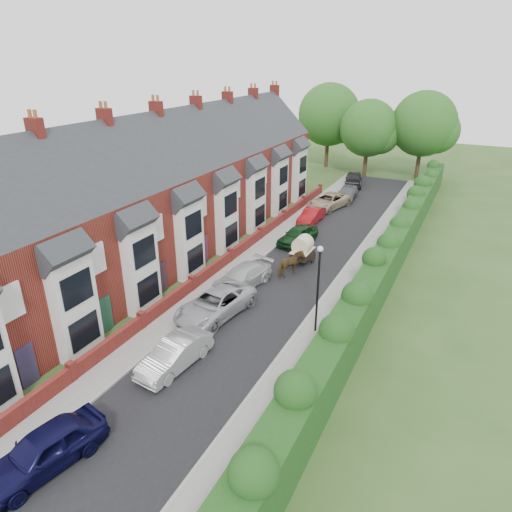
{
  "coord_description": "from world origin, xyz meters",
  "views": [
    {
      "loc": [
        9.96,
        -16.54,
        14.08
      ],
      "look_at": [
        -1.95,
        7.4,
        2.2
      ],
      "focal_mm": 32.0,
      "sensor_mm": 36.0,
      "label": 1
    }
  ],
  "objects_px": {
    "car_red": "(311,216)",
    "horse_cart": "(303,248)",
    "lamppost": "(318,279)",
    "car_silver_b": "(215,304)",
    "car_beige": "(328,201)",
    "horse": "(291,265)",
    "car_green": "(298,235)",
    "car_grey": "(347,193)",
    "car_black": "(354,179)",
    "car_silver_a": "(175,354)",
    "car_white": "(242,277)",
    "car_navy": "(44,450)"
  },
  "relations": [
    {
      "from": "car_red",
      "to": "horse_cart",
      "type": "bearing_deg",
      "value": -72.6
    },
    {
      "from": "lamppost",
      "to": "car_silver_b",
      "type": "distance_m",
      "value": 6.44
    },
    {
      "from": "car_beige",
      "to": "horse",
      "type": "height_order",
      "value": "horse"
    },
    {
      "from": "car_silver_b",
      "to": "car_green",
      "type": "distance_m",
      "value": 12.5
    },
    {
      "from": "car_grey",
      "to": "lamppost",
      "type": "bearing_deg",
      "value": -82.21
    },
    {
      "from": "car_red",
      "to": "car_black",
      "type": "bearing_deg",
      "value": 91.47
    },
    {
      "from": "lamppost",
      "to": "car_green",
      "type": "xyz_separation_m",
      "value": [
        -5.66,
        11.61,
        -2.58
      ]
    },
    {
      "from": "car_black",
      "to": "horse_cart",
      "type": "bearing_deg",
      "value": -97.34
    },
    {
      "from": "car_silver_a",
      "to": "car_red",
      "type": "distance_m",
      "value": 22.76
    },
    {
      "from": "horse_cart",
      "to": "car_red",
      "type": "bearing_deg",
      "value": 105.93
    },
    {
      "from": "car_beige",
      "to": "horse_cart",
      "type": "bearing_deg",
      "value": -64.9
    },
    {
      "from": "car_white",
      "to": "car_red",
      "type": "bearing_deg",
      "value": 103.38
    },
    {
      "from": "horse",
      "to": "horse_cart",
      "type": "height_order",
      "value": "horse_cart"
    },
    {
      "from": "car_green",
      "to": "horse",
      "type": "relative_size",
      "value": 2.07
    },
    {
      "from": "horse_cart",
      "to": "car_green",
      "type": "bearing_deg",
      "value": 116.4
    },
    {
      "from": "car_silver_b",
      "to": "horse_cart",
      "type": "height_order",
      "value": "horse_cart"
    },
    {
      "from": "lamppost",
      "to": "car_grey",
      "type": "relative_size",
      "value": 1.12
    },
    {
      "from": "car_black",
      "to": "horse_cart",
      "type": "xyz_separation_m",
      "value": [
        2.5,
        -22.93,
        0.44
      ]
    },
    {
      "from": "car_grey",
      "to": "horse_cart",
      "type": "height_order",
      "value": "horse_cart"
    },
    {
      "from": "horse",
      "to": "horse_cart",
      "type": "distance_m",
      "value": 2.24
    },
    {
      "from": "car_silver_b",
      "to": "horse",
      "type": "xyz_separation_m",
      "value": [
        1.95,
        6.76,
        0.1
      ]
    },
    {
      "from": "car_navy",
      "to": "car_white",
      "type": "relative_size",
      "value": 0.96
    },
    {
      "from": "lamppost",
      "to": "car_red",
      "type": "distance_m",
      "value": 18.18
    },
    {
      "from": "car_navy",
      "to": "car_black",
      "type": "distance_m",
      "value": 43.91
    },
    {
      "from": "car_grey",
      "to": "car_green",
      "type": "bearing_deg",
      "value": -94.94
    },
    {
      "from": "lamppost",
      "to": "horse_cart",
      "type": "xyz_separation_m",
      "value": [
        -3.9,
        8.07,
        -2.05
      ]
    },
    {
      "from": "lamppost",
      "to": "car_white",
      "type": "distance_m",
      "value": 7.32
    },
    {
      "from": "lamppost",
      "to": "car_silver_b",
      "type": "xyz_separation_m",
      "value": [
        -5.85,
        -0.89,
        -2.53
      ]
    },
    {
      "from": "car_silver_a",
      "to": "car_green",
      "type": "height_order",
      "value": "car_green"
    },
    {
      "from": "car_navy",
      "to": "car_green",
      "type": "relative_size",
      "value": 1.1
    },
    {
      "from": "car_white",
      "to": "horse",
      "type": "height_order",
      "value": "horse"
    },
    {
      "from": "car_red",
      "to": "car_silver_a",
      "type": "bearing_deg",
      "value": -85.31
    },
    {
      "from": "car_silver_a",
      "to": "car_white",
      "type": "bearing_deg",
      "value": 102.95
    },
    {
      "from": "car_green",
      "to": "horse_cart",
      "type": "distance_m",
      "value": 3.99
    },
    {
      "from": "horse",
      "to": "car_red",
      "type": "bearing_deg",
      "value": -56.98
    },
    {
      "from": "car_silver_b",
      "to": "horse_cart",
      "type": "xyz_separation_m",
      "value": [
        1.95,
        8.96,
        0.48
      ]
    },
    {
      "from": "car_silver_a",
      "to": "car_red",
      "type": "xyz_separation_m",
      "value": [
        -1.28,
        22.72,
        -0.06
      ]
    },
    {
      "from": "car_white",
      "to": "car_grey",
      "type": "relative_size",
      "value": 1.05
    },
    {
      "from": "car_navy",
      "to": "car_beige",
      "type": "height_order",
      "value": "car_navy"
    },
    {
      "from": "car_silver_a",
      "to": "car_black",
      "type": "height_order",
      "value": "car_black"
    },
    {
      "from": "car_navy",
      "to": "car_white",
      "type": "height_order",
      "value": "car_navy"
    },
    {
      "from": "car_black",
      "to": "horse",
      "type": "xyz_separation_m",
      "value": [
        2.5,
        -25.14,
        0.06
      ]
    },
    {
      "from": "car_silver_b",
      "to": "car_white",
      "type": "relative_size",
      "value": 1.15
    },
    {
      "from": "car_black",
      "to": "horse",
      "type": "height_order",
      "value": "horse"
    },
    {
      "from": "lamppost",
      "to": "car_beige",
      "type": "bearing_deg",
      "value": 106.41
    },
    {
      "from": "car_silver_a",
      "to": "car_grey",
      "type": "xyz_separation_m",
      "value": [
        -0.46,
        31.31,
        -0.05
      ]
    },
    {
      "from": "car_beige",
      "to": "car_black",
      "type": "bearing_deg",
      "value": 105.19
    },
    {
      "from": "car_navy",
      "to": "car_grey",
      "type": "bearing_deg",
      "value": 101.6
    },
    {
      "from": "car_navy",
      "to": "car_white",
      "type": "distance_m",
      "value": 15.91
    },
    {
      "from": "car_white",
      "to": "car_red",
      "type": "xyz_separation_m",
      "value": [
        -0.24,
        13.81,
        -0.04
      ]
    }
  ]
}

